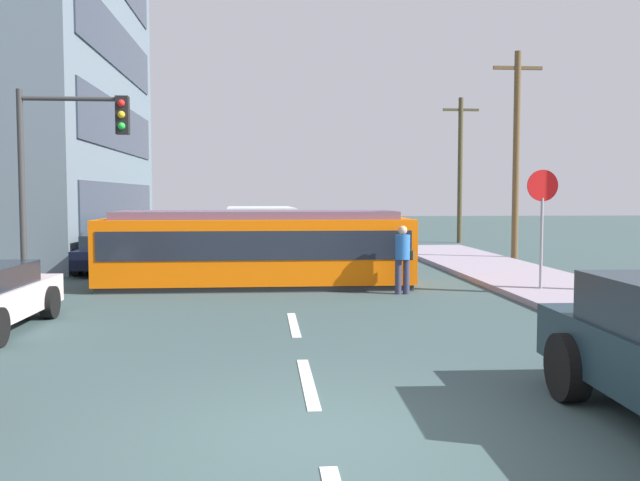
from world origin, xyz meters
The scene contains 13 objects.
ground_plane centered at (0.00, 10.00, 0.00)m, with size 120.00×120.00×0.00m, color #374C4C.
lane_stripe_1 centered at (0.00, 2.00, 0.01)m, with size 0.16×2.40×0.01m, color silver.
lane_stripe_2 centered at (0.00, 6.00, 0.01)m, with size 0.16×2.40×0.01m, color silver.
lane_stripe_3 centered at (0.00, 17.46, 0.01)m, with size 0.16×2.40×0.01m, color silver.
lane_stripe_4 centered at (0.00, 23.46, 0.01)m, with size 0.16×2.40×0.01m, color silver.
streetcar_tram centered at (-0.72, 11.46, 1.03)m, with size 8.07×2.59×1.99m.
city_bus centered at (-0.65, 20.24, 1.10)m, with size 2.69×5.14×1.93m.
pedestrian_crossing centered at (2.83, 9.76, 0.94)m, with size 0.50×0.36×1.67m.
parked_sedan_far centered at (-5.18, 15.43, 0.62)m, with size 1.99×4.27×1.19m.
stop_sign centered at (6.17, 9.45, 2.19)m, with size 0.76×0.07×2.88m.
traffic_light_mast centered at (-4.90, 9.03, 3.30)m, with size 2.42×0.33×4.73m.
utility_pole_mid centered at (8.65, 17.88, 3.97)m, with size 1.80×0.24×7.58m.
utility_pole_far centered at (9.30, 27.26, 3.79)m, with size 1.80×0.24×7.22m.
Camera 1 is at (-0.57, -6.78, 2.42)m, focal length 38.92 mm.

